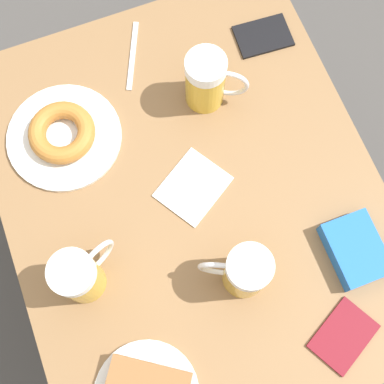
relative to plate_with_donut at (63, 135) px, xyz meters
name	(u,v)px	position (x,y,z in m)	size (l,w,h in m)	color
ground_plane	(192,256)	(-0.21, 0.22, -0.74)	(8.00, 8.00, 0.00)	#474442
table	(192,203)	(-0.21, 0.22, -0.08)	(0.79, 0.97, 0.72)	olive
plate_with_donut	(63,135)	(0.00, 0.00, 0.00)	(0.25, 0.25, 0.05)	white
beer_mug_left	(245,272)	(-0.25, 0.42, 0.06)	(0.13, 0.09, 0.15)	gold
beer_mug_center	(80,276)	(0.05, 0.32, 0.06)	(0.13, 0.09, 0.15)	gold
beer_mug_right	(207,81)	(-0.33, 0.02, 0.06)	(0.13, 0.09, 0.15)	gold
napkin_folded	(193,187)	(-0.22, 0.21, -0.02)	(0.18, 0.17, 0.00)	white
fork	(133,55)	(-0.21, -0.14, -0.02)	(0.08, 0.17, 0.00)	silver
passport_near_edge	(263,36)	(-0.51, -0.08, -0.02)	(0.13, 0.10, 0.01)	black
passport_far_edge	(343,336)	(-0.39, 0.60, -0.02)	(0.15, 0.14, 0.01)	maroon
blue_pouch	(355,250)	(-0.48, 0.45, 0.00)	(0.10, 0.14, 0.04)	blue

